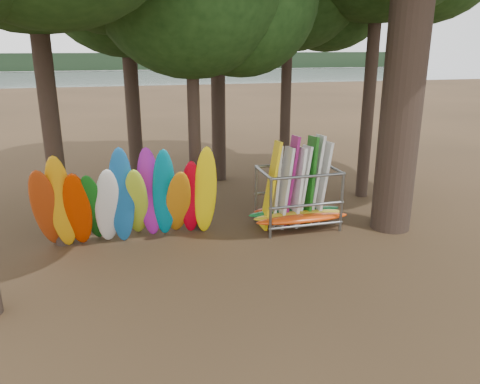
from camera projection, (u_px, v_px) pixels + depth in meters
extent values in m
plane|color=#47331E|center=(262.00, 255.00, 12.95)|extent=(120.00, 120.00, 0.00)
plane|color=gray|center=(138.00, 86.00, 68.28)|extent=(160.00, 160.00, 0.00)
cube|color=black|center=(126.00, 61.00, 113.79)|extent=(160.00, 4.00, 4.00)
cylinder|color=black|center=(42.00, 49.00, 12.11)|extent=(0.50, 0.50, 10.95)
cylinder|color=black|center=(130.00, 67.00, 16.52)|extent=(0.52, 0.52, 9.69)
cylinder|color=black|center=(217.00, 5.00, 18.28)|extent=(0.59, 0.59, 14.14)
cylinder|color=black|center=(287.00, 61.00, 17.94)|extent=(0.41, 0.41, 10.01)
cylinder|color=black|center=(193.00, 89.00, 13.55)|extent=(0.37, 0.37, 8.71)
cylinder|color=black|center=(374.00, 35.00, 16.38)|extent=(0.45, 0.45, 11.83)
ellipsoid|color=#AF390E|center=(47.00, 210.00, 12.63)|extent=(0.81, 1.82, 2.77)
ellipsoid|color=#EDA110|center=(61.00, 204.00, 12.58)|extent=(0.71, 1.49, 3.06)
ellipsoid|color=#CA2E00|center=(78.00, 211.00, 12.79)|extent=(0.72, 1.60, 2.61)
ellipsoid|color=#126518|center=(93.00, 209.00, 13.06)|extent=(0.77, 1.90, 2.53)
ellipsoid|color=silver|center=(108.00, 207.00, 13.02)|extent=(0.87, 1.58, 2.62)
ellipsoid|color=#165A9E|center=(122.00, 197.00, 12.99)|extent=(0.75, 1.33, 3.14)
ellipsoid|color=#B8DA2C|center=(136.00, 203.00, 13.44)|extent=(0.77, 1.98, 2.61)
ellipsoid|color=purple|center=(150.00, 194.00, 13.48)|extent=(0.85, 1.28, 3.02)
ellipsoid|color=#037D99|center=(164.00, 194.00, 13.40)|extent=(0.73, 1.57, 3.04)
ellipsoid|color=orange|center=(178.00, 203.00, 13.64)|extent=(0.73, 1.81, 2.45)
ellipsoid|color=red|center=(191.00, 198.00, 13.79)|extent=(0.72, 1.29, 2.60)
ellipsoid|color=yellow|center=(205.00, 192.00, 13.65)|extent=(0.75, 1.38, 3.03)
ellipsoid|color=#E0420C|center=(303.00, 219.00, 14.49)|extent=(3.02, 0.55, 0.24)
ellipsoid|color=gold|center=(299.00, 215.00, 14.80)|extent=(3.00, 0.55, 0.24)
ellipsoid|color=#16632D|center=(295.00, 211.00, 15.13)|extent=(3.11, 0.55, 0.24)
ellipsoid|color=#B42C0D|center=(291.00, 209.00, 15.39)|extent=(2.60, 0.55, 0.24)
cube|color=yellow|center=(271.00, 185.00, 14.53)|extent=(0.63, 0.77, 2.79)
cube|color=silver|center=(275.00, 186.00, 14.82)|extent=(0.39, 0.77, 2.63)
cube|color=silver|center=(284.00, 188.00, 14.64)|extent=(0.52, 0.80, 2.59)
cube|color=#87165E|center=(289.00, 181.00, 14.80)|extent=(0.57, 0.79, 2.90)
cube|color=white|center=(297.00, 188.00, 14.75)|extent=(0.45, 0.80, 2.56)
cube|color=white|center=(302.00, 185.00, 14.95)|extent=(0.54, 0.79, 2.56)
cube|color=#196616|center=(309.00, 181.00, 14.88)|extent=(0.42, 0.82, 2.88)
cube|color=silver|center=(314.00, 180.00, 15.03)|extent=(0.55, 0.80, 2.88)
cube|color=silver|center=(322.00, 183.00, 14.99)|extent=(0.54, 0.77, 2.68)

